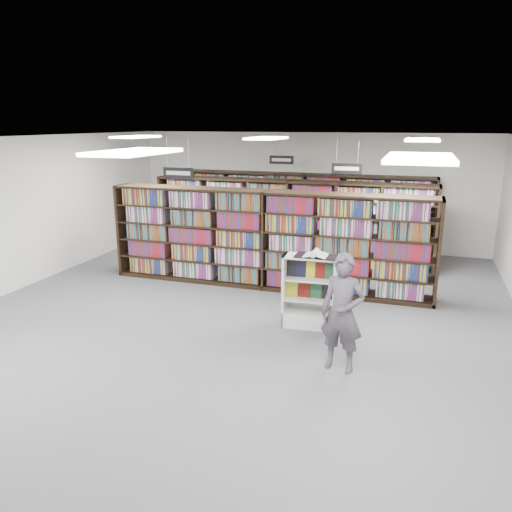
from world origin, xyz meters
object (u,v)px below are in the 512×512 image
(endcap_display, at_px, (310,301))
(open_book, at_px, (315,255))
(shopper, at_px, (342,313))
(bookshelf_row_near, at_px, (266,240))

(endcap_display, height_order, open_book, open_book)
(shopper, bearing_deg, open_book, 126.01)
(shopper, bearing_deg, bookshelf_row_near, 133.17)
(bookshelf_row_near, distance_m, open_book, 2.35)
(open_book, bearing_deg, bookshelf_row_near, 128.78)
(open_book, relative_size, shopper, 0.40)
(bookshelf_row_near, height_order, shopper, bookshelf_row_near)
(bookshelf_row_near, height_order, open_book, bookshelf_row_near)
(endcap_display, bearing_deg, open_book, -32.84)
(endcap_display, relative_size, shopper, 0.74)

